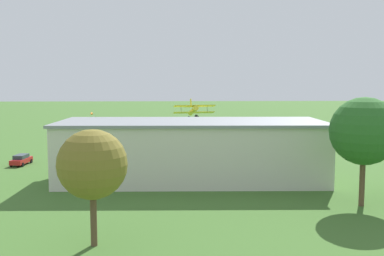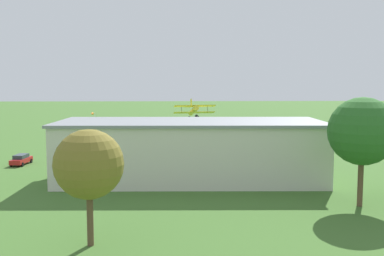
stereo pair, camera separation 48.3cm
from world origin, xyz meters
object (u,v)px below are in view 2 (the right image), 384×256
car_red (21,159)px  tree_behind_hangar_left (362,131)px  biplane (194,110)px  person_by_parked_cars (256,153)px  car_orange (70,159)px  tree_by_windsock (89,165)px  hangar (190,150)px  person_at_fence_line (264,155)px  windsock (92,115)px

car_red → tree_behind_hangar_left: bearing=149.8°
biplane → person_by_parked_cars: size_ratio=5.03×
car_orange → tree_by_windsock: 36.34m
car_red → person_by_parked_cars: (-36.98, -4.99, 0.02)m
hangar → biplane: biplane is taller
hangar → tree_behind_hangar_left: tree_behind_hangar_left is taller
car_orange → tree_by_windsock: tree_by_windsock is taller
person_at_fence_line → tree_by_windsock: 42.37m
car_orange → person_by_parked_cars: bearing=-170.7°
car_orange → windsock: (3.75, -39.99, 3.75)m
person_at_fence_line → hangar: bearing=47.8°
car_orange → person_at_fence_line: (-30.35, -1.79, -0.00)m
person_by_parked_cars → windsock: bearing=-46.5°
person_by_parked_cars → tree_behind_hangar_left: size_ratio=0.15×
biplane → windsock: biplane is taller
hangar → biplane: bearing=-93.3°
car_orange → person_at_fence_line: person_at_fence_line is taller
person_by_parked_cars → car_orange: bearing=9.3°
car_red → tree_behind_hangar_left: size_ratio=0.43×
biplane → tree_behind_hangar_left: tree_behind_hangar_left is taller
tree_by_windsock → windsock: size_ratio=1.72×
car_orange → biplane: bearing=-133.4°
car_orange → tree_behind_hangar_left: tree_behind_hangar_left is taller
biplane → car_red: biplane is taller
biplane → car_orange: bearing=46.6°
person_at_fence_line → car_orange: bearing=3.4°
person_at_fence_line → windsock: (34.10, -38.20, 3.75)m
car_orange → car_red: (7.39, 0.14, -0.04)m
person_by_parked_cars → tree_behind_hangar_left: 30.72m
hangar → person_at_fence_line: hangar is taller
tree_by_windsock → windsock: 75.83m
person_by_parked_cars → tree_by_windsock: bearing=63.0°
hangar → biplane: (-1.89, -32.87, 3.07)m
tree_behind_hangar_left → tree_by_windsock: bearing=21.6°
car_orange → person_at_fence_line: size_ratio=2.49×
hangar → car_orange: size_ratio=7.93×
hangar → person_at_fence_line: 18.62m
hangar → biplane: 33.07m
person_by_parked_cars → tree_by_windsock: size_ratio=0.19×
car_red → windsock: size_ratio=0.90×
tree_behind_hangar_left → tree_by_windsock: 27.21m
windsock → tree_by_windsock: bearing=100.0°
hangar → tree_by_windsock: tree_by_windsock is taller
tree_behind_hangar_left → tree_by_windsock: size_ratio=1.23×
tree_by_windsock → windsock: (13.21, -74.65, -1.71)m
windsock → tree_behind_hangar_left: bearing=120.8°
biplane → tree_by_windsock: size_ratio=0.94×
tree_by_windsock → windsock: tree_by_windsock is taller
hangar → person_at_fence_line: bearing=-132.2°
tree_by_windsock → person_at_fence_line: bearing=-119.8°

